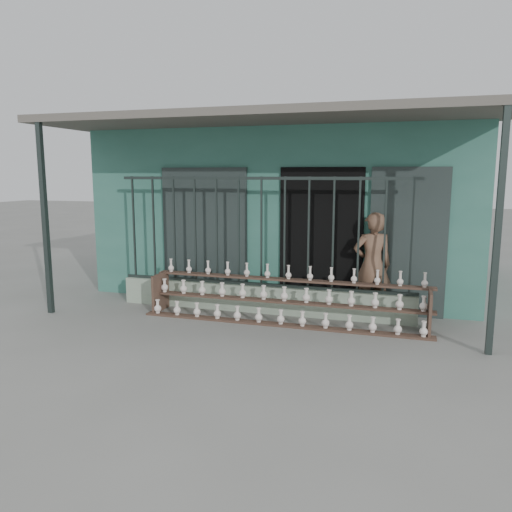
# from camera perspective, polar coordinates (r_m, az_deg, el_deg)

# --- Properties ---
(ground) EXTENTS (60.00, 60.00, 0.00)m
(ground) POSITION_cam_1_polar(r_m,az_deg,el_deg) (7.23, -2.34, -9.09)
(ground) COLOR slate
(workshop_building) EXTENTS (7.40, 6.60, 3.21)m
(workshop_building) POSITION_cam_1_polar(r_m,az_deg,el_deg) (10.96, 4.97, 5.84)
(workshop_building) COLOR #346E5E
(workshop_building) RESTS_ON ground
(parapet_wall) EXTENTS (5.00, 0.20, 0.45)m
(parapet_wall) POSITION_cam_1_polar(r_m,az_deg,el_deg) (8.36, 0.60, -4.93)
(parapet_wall) COLOR #97AC94
(parapet_wall) RESTS_ON ground
(security_fence) EXTENTS (5.00, 0.04, 1.80)m
(security_fence) POSITION_cam_1_polar(r_m,az_deg,el_deg) (8.15, 0.61, 2.75)
(security_fence) COLOR #283330
(security_fence) RESTS_ON parapet_wall
(shelf_rack) EXTENTS (4.50, 0.68, 0.85)m
(shelf_rack) POSITION_cam_1_polar(r_m,az_deg,el_deg) (7.81, 3.24, -4.93)
(shelf_rack) COLOR brown
(shelf_rack) RESTS_ON ground
(elderly_woman) EXTENTS (0.72, 0.58, 1.69)m
(elderly_woman) POSITION_cam_1_polar(r_m,az_deg,el_deg) (8.20, 13.15, -1.01)
(elderly_woman) COLOR brown
(elderly_woman) RESTS_ON ground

